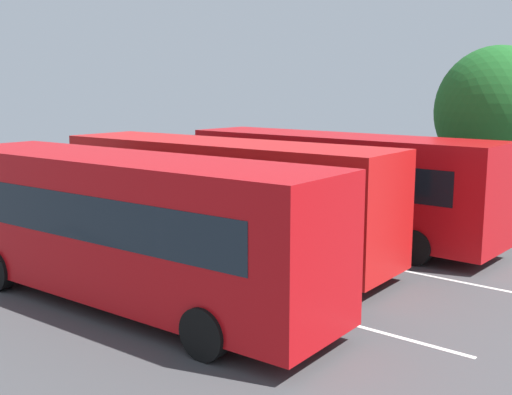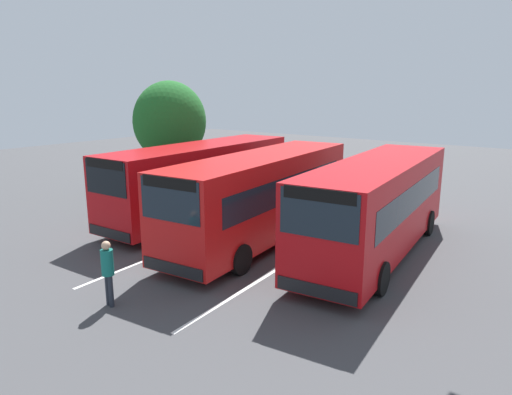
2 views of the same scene
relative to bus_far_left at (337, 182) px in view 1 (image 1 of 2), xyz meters
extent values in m
plane|color=#424244|center=(0.38, 3.94, -1.77)|extent=(71.25, 71.25, 0.00)
cube|color=#B70C11|center=(-0.03, 0.00, 0.01)|extent=(10.07, 2.87, 2.89)
cube|color=black|center=(4.91, 0.23, 0.79)|extent=(0.22, 2.11, 1.22)
cube|color=black|center=(-0.09, 1.16, 0.36)|extent=(8.37, 0.48, 0.93)
cube|color=black|center=(0.02, -1.17, 0.36)|extent=(8.37, 0.48, 0.93)
cube|color=black|center=(4.93, 0.24, 1.28)|extent=(0.19, 1.92, 0.32)
cube|color=black|center=(4.94, 0.24, -1.22)|extent=(0.20, 2.21, 0.36)
cylinder|color=black|center=(3.10, 1.29, -1.29)|extent=(0.97, 0.33, 0.96)
cylinder|color=black|center=(3.21, -0.99, -1.29)|extent=(0.97, 0.33, 0.96)
cylinder|color=black|center=(-3.27, 0.98, -1.29)|extent=(0.97, 0.33, 0.96)
cylinder|color=black|center=(-3.16, -1.29, -1.29)|extent=(0.97, 0.33, 0.96)
cube|color=red|center=(0.92, 4.01, 0.01)|extent=(10.16, 3.37, 2.89)
cube|color=#19232D|center=(5.85, 4.50, 0.79)|extent=(0.33, 2.11, 1.22)
cube|color=#19232D|center=(0.81, 5.17, 0.36)|extent=(8.34, 0.91, 0.93)
cube|color=#19232D|center=(1.04, 2.84, 0.36)|extent=(8.34, 0.91, 0.93)
cube|color=black|center=(5.87, 4.50, 1.28)|extent=(0.29, 1.92, 0.32)
cube|color=black|center=(5.88, 4.50, -1.22)|extent=(0.32, 2.20, 0.36)
cylinder|color=black|center=(3.99, 5.45, -1.29)|extent=(0.98, 0.37, 0.96)
cylinder|color=black|center=(4.21, 3.19, -1.29)|extent=(0.98, 0.37, 0.96)
cylinder|color=black|center=(-2.36, 4.82, -1.29)|extent=(0.98, 0.37, 0.96)
cylinder|color=black|center=(-2.14, 2.56, -1.29)|extent=(0.98, 0.37, 0.96)
cube|color=#B70C11|center=(-0.27, 7.98, 0.01)|extent=(10.17, 3.45, 2.89)
cube|color=#19232D|center=(-0.39, 9.15, 0.36)|extent=(8.34, 0.97, 0.93)
cube|color=#19232D|center=(-0.14, 6.82, 0.36)|extent=(8.34, 0.97, 0.93)
cube|color=black|center=(4.68, 8.52, -1.22)|extent=(0.33, 2.20, 0.36)
cylinder|color=black|center=(3.03, 7.19, -1.29)|extent=(0.98, 0.38, 0.96)
cylinder|color=black|center=(-3.56, 8.77, -1.29)|extent=(0.98, 0.38, 0.96)
cylinder|color=black|center=(-3.32, 6.51, -1.29)|extent=(0.98, 0.38, 0.96)
cylinder|color=#232833|center=(7.72, 4.00, -1.34)|extent=(0.13, 0.13, 0.86)
cylinder|color=#232833|center=(7.74, 4.16, -1.34)|extent=(0.13, 0.13, 0.86)
cylinder|color=#146B60|center=(7.73, 4.08, -0.57)|extent=(0.36, 0.36, 0.68)
sphere|color=tan|center=(7.73, 4.08, -0.11)|extent=(0.23, 0.23, 0.23)
cylinder|color=#4C3823|center=(-2.81, -4.90, -0.60)|extent=(0.44, 0.44, 2.36)
ellipsoid|color=#1E6023|center=(-2.81, -4.90, 2.10)|extent=(4.06, 3.65, 4.26)
cube|color=silver|center=(0.38, 1.90, -1.77)|extent=(14.74, 1.06, 0.01)
cube|color=silver|center=(0.38, 5.99, -1.77)|extent=(14.74, 1.06, 0.01)
camera|label=1|loc=(-11.20, 15.67, 2.89)|focal=44.13mm
camera|label=2|loc=(14.36, 13.94, 3.78)|focal=32.56mm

